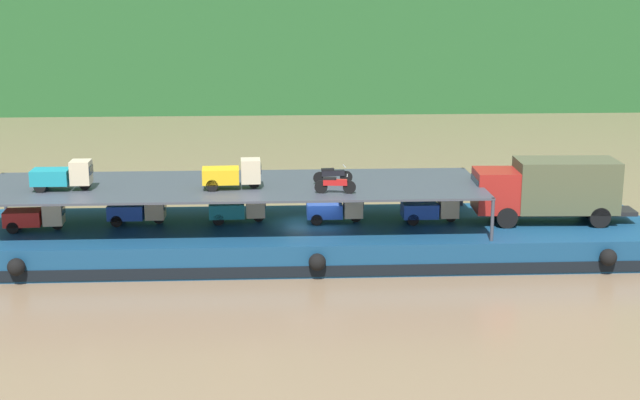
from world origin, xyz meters
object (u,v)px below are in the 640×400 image
(motorcycle_upper_port, at_px, (335,184))
(mini_truck_lower_fore, at_px, (336,208))
(mini_truck_lower_aft, at_px, (138,210))
(mini_truck_upper_mid, at_px, (233,174))
(cargo_barge, at_px, (313,239))
(mini_truck_lower_bow, at_px, (431,208))
(mini_truck_upper_stern, at_px, (63,175))
(motorcycle_upper_centre, at_px, (332,175))
(covered_lorry, at_px, (549,188))
(mini_truck_lower_stern, at_px, (35,216))
(mini_truck_lower_mid, at_px, (238,208))

(motorcycle_upper_port, bearing_deg, mini_truck_lower_fore, 84.61)
(mini_truck_lower_aft, xyz_separation_m, motorcycle_upper_port, (9.35, -2.57, 1.74))
(mini_truck_upper_mid, bearing_deg, cargo_barge, 11.27)
(cargo_barge, bearing_deg, mini_truck_upper_mid, -168.73)
(mini_truck_lower_bow, distance_m, mini_truck_upper_mid, 9.79)
(mini_truck_upper_stern, xyz_separation_m, motorcycle_upper_centre, (12.59, 0.64, -0.26))
(mini_truck_lower_aft, xyz_separation_m, mini_truck_upper_stern, (-3.20, -1.17, 2.00))
(covered_lorry, distance_m, motorcycle_upper_port, 10.72)
(covered_lorry, xyz_separation_m, mini_truck_upper_stern, (-23.10, -0.39, 1.00))
(mini_truck_upper_stern, distance_m, mini_truck_upper_mid, 7.86)
(covered_lorry, relative_size, mini_truck_lower_bow, 2.87)
(mini_truck_lower_stern, xyz_separation_m, mini_truck_lower_aft, (4.67, 0.90, 0.00))
(mini_truck_lower_aft, height_order, mini_truck_upper_mid, mini_truck_upper_mid)
(mini_truck_upper_mid, bearing_deg, motorcycle_upper_centre, 9.34)
(mini_truck_lower_stern, relative_size, motorcycle_upper_port, 1.47)
(mini_truck_lower_stern, distance_m, motorcycle_upper_port, 14.23)
(mini_truck_upper_stern, bearing_deg, mini_truck_lower_mid, 8.83)
(mini_truck_upper_mid, bearing_deg, mini_truck_lower_aft, 164.39)
(covered_lorry, relative_size, mini_truck_lower_fore, 2.88)
(mini_truck_lower_bow, relative_size, mini_truck_upper_mid, 0.99)
(covered_lorry, height_order, mini_truck_lower_stern, covered_lorry)
(motorcycle_upper_port, height_order, motorcycle_upper_centre, same)
(cargo_barge, xyz_separation_m, mini_truck_lower_stern, (-13.12, -0.35, 1.44))
(mini_truck_lower_aft, xyz_separation_m, motorcycle_upper_centre, (9.38, -0.53, 1.74))
(mini_truck_lower_fore, bearing_deg, cargo_barge, -163.83)
(mini_truck_upper_mid, bearing_deg, mini_truck_lower_mid, 83.15)
(covered_lorry, bearing_deg, mini_truck_lower_bow, 176.91)
(covered_lorry, relative_size, mini_truck_lower_mid, 2.84)
(mini_truck_lower_fore, distance_m, mini_truck_upper_stern, 12.97)
(mini_truck_lower_mid, distance_m, mini_truck_upper_mid, 2.44)
(cargo_barge, distance_m, motorcycle_upper_centre, 3.32)
(cargo_barge, xyz_separation_m, covered_lorry, (11.45, -0.23, 2.45))
(mini_truck_lower_mid, distance_m, mini_truck_lower_fore, 4.76)
(mini_truck_lower_mid, relative_size, mini_truck_lower_bow, 1.01)
(covered_lorry, relative_size, mini_truck_upper_mid, 2.85)
(mini_truck_upper_stern, bearing_deg, mini_truck_lower_aft, 20.03)
(cargo_barge, distance_m, mini_truck_lower_aft, 8.59)
(mini_truck_lower_aft, relative_size, mini_truck_lower_fore, 1.00)
(cargo_barge, relative_size, motorcycle_upper_centre, 17.30)
(mini_truck_upper_stern, height_order, mini_truck_upper_mid, same)
(mini_truck_lower_fore, relative_size, mini_truck_lower_bow, 1.00)
(mini_truck_lower_fore, distance_m, mini_truck_upper_mid, 5.41)
(mini_truck_upper_mid, distance_m, motorcycle_upper_port, 4.87)
(mini_truck_lower_aft, bearing_deg, mini_truck_lower_mid, 0.94)
(mini_truck_lower_stern, bearing_deg, mini_truck_lower_fore, 2.71)
(mini_truck_lower_bow, bearing_deg, motorcycle_upper_centre, -179.30)
(mini_truck_lower_mid, height_order, motorcycle_upper_centre, motorcycle_upper_centre)
(mini_truck_lower_aft, distance_m, motorcycle_upper_centre, 9.56)
(covered_lorry, bearing_deg, mini_truck_lower_mid, 176.76)
(cargo_barge, xyz_separation_m, motorcycle_upper_centre, (0.94, 0.02, 3.18))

